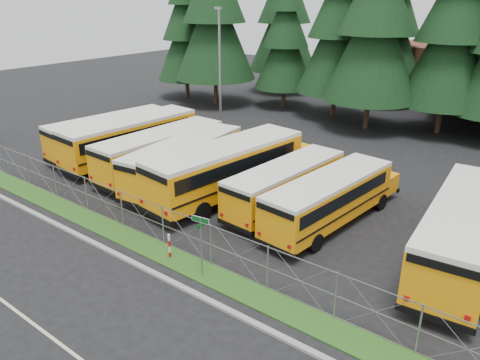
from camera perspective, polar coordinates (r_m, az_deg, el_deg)
name	(u,v)px	position (r m, az deg, el deg)	size (l,w,h in m)	color
ground	(194,242)	(22.90, -5.65, -7.52)	(120.00, 120.00, 0.00)	black
curb	(145,269)	(21.07, -11.52, -10.55)	(50.00, 0.25, 0.12)	gray
grass_verge	(168,256)	(21.86, -8.73, -9.13)	(50.00, 1.40, 0.06)	#174213
road_lane_line	(41,329)	(18.96, -23.11, -16.41)	(50.00, 0.12, 0.01)	beige
chainlink_fence	(178,231)	(21.80, -7.55, -6.23)	(44.00, 0.10, 2.00)	gray
bus_0	(116,135)	(35.70, -14.86, 5.31)	(2.59, 10.97, 2.88)	#FF9808
bus_1	(136,139)	(33.98, -12.61, 4.86)	(2.77, 11.74, 3.08)	#FF9808
bus_2	(165,152)	(31.12, -9.09, 3.35)	(2.59, 10.97, 2.88)	#FF9808
bus_3	(188,162)	(29.11, -6.31, 2.18)	(2.59, 10.98, 2.88)	#FF9808
bus_4	(232,170)	(27.24, -0.98, 1.27)	(2.88, 12.20, 3.20)	#FF9808
bus_5	(289,186)	(25.96, 6.04, -0.68)	(2.32, 9.81, 2.57)	#FF9808
bus_6	(332,200)	(24.41, 11.21, -2.40)	(2.40, 10.17, 2.67)	#FF9808
bus_east	(464,232)	(22.59, 25.62, -5.78)	(2.78, 11.76, 3.08)	#FF9808
street_sign	(201,234)	(19.30, -4.80, -6.57)	(0.83, 0.55, 2.81)	gray
striped_bollard	(169,246)	(21.47, -8.60, -7.99)	(0.11, 0.11, 1.20)	#B20C0C
light_standard	(220,68)	(39.07, -2.46, 13.53)	(0.70, 0.35, 10.14)	gray
conifer_0	(185,33)	(53.71, -6.72, 17.39)	(6.39, 6.39, 14.14)	black
conifer_1	(214,13)	(50.05, -3.15, 19.66)	(8.35, 8.35, 18.46)	black
conifer_2	(285,40)	(49.05, 5.56, 16.62)	(6.09, 6.09, 13.46)	black
conifer_3	(339,28)	(45.51, 11.99, 17.63)	(7.36, 7.36, 16.27)	black
conifer_4	(376,23)	(41.60, 16.23, 17.85)	(7.98, 7.98, 17.65)	black
conifer_5	(453,31)	(42.31, 24.54, 16.18)	(7.53, 7.53, 16.66)	black
conifer_10	(284,15)	(56.88, 5.42, 19.41)	(7.93, 7.93, 17.54)	black
conifer_11	(393,27)	(52.11, 18.15, 17.26)	(7.12, 7.12, 15.74)	black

